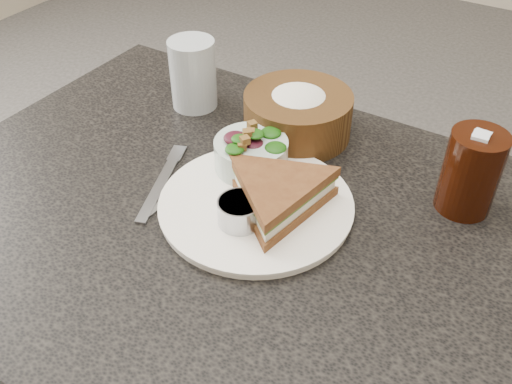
{
  "coord_description": "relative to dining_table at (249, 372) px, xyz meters",
  "views": [
    {
      "loc": [
        0.32,
        -0.49,
        1.29
      ],
      "look_at": [
        -0.0,
        0.03,
        0.78
      ],
      "focal_mm": 40.0,
      "sensor_mm": 36.0,
      "label": 1
    }
  ],
  "objects": [
    {
      "name": "cola_glass",
      "position": [
        0.25,
        0.19,
        0.44
      ],
      "size": [
        0.08,
        0.08,
        0.13
      ],
      "primitive_type": null,
      "rotation": [
        0.0,
        0.0,
        0.09
      ],
      "color": "black",
      "rests_on": "dining_table"
    },
    {
      "name": "sandwich",
      "position": [
        0.03,
        0.03,
        0.41
      ],
      "size": [
        0.26,
        0.26,
        0.05
      ],
      "primitive_type": null,
      "rotation": [
        0.0,
        0.0,
        -0.7
      ],
      "color": "brown",
      "rests_on": "dinner_plate"
    },
    {
      "name": "fork",
      "position": [
        -0.15,
        -0.01,
        0.38
      ],
      "size": [
        0.07,
        0.16,
        0.0
      ],
      "primitive_type": "cube",
      "rotation": [
        0.0,
        0.0,
        0.35
      ],
      "color": "#909299",
      "rests_on": "dining_table"
    },
    {
      "name": "dining_table",
      "position": [
        0.0,
        0.0,
        0.0
      ],
      "size": [
        1.0,
        0.7,
        0.75
      ],
      "primitive_type": "cube",
      "color": "black",
      "rests_on": "floor"
    },
    {
      "name": "dressing_ramekin",
      "position": [
        0.0,
        -0.02,
        0.4
      ],
      "size": [
        0.06,
        0.06,
        0.04
      ],
      "primitive_type": "cylinder",
      "rotation": [
        0.0,
        0.0,
        -0.05
      ],
      "color": "#A5A9AE",
      "rests_on": "dinner_plate"
    },
    {
      "name": "salad_bowl",
      "position": [
        -0.05,
        0.09,
        0.42
      ],
      "size": [
        0.14,
        0.14,
        0.06
      ],
      "primitive_type": null,
      "rotation": [
        0.0,
        0.0,
        0.29
      ],
      "color": "#AFC5BA",
      "rests_on": "dinner_plate"
    },
    {
      "name": "orange_wedge",
      "position": [
        0.04,
        0.09,
        0.4
      ],
      "size": [
        0.1,
        0.1,
        0.03
      ],
      "primitive_type": "cone",
      "rotation": [
        0.0,
        0.0,
        0.59
      ],
      "color": "#FF600B",
      "rests_on": "dinner_plate"
    },
    {
      "name": "dinner_plate",
      "position": [
        -0.0,
        0.03,
        0.38
      ],
      "size": [
        0.27,
        0.27,
        0.01
      ],
      "primitive_type": "cylinder",
      "color": "white",
      "rests_on": "dining_table"
    },
    {
      "name": "bread_basket",
      "position": [
        -0.04,
        0.23,
        0.43
      ],
      "size": [
        0.19,
        0.19,
        0.1
      ],
      "primitive_type": null,
      "rotation": [
        0.0,
        0.0,
        0.05
      ],
      "color": "#4C3215",
      "rests_on": "dining_table"
    },
    {
      "name": "water_glass",
      "position": [
        -0.25,
        0.21,
        0.44
      ],
      "size": [
        0.1,
        0.1,
        0.12
      ],
      "primitive_type": "cylinder",
      "rotation": [
        0.0,
        0.0,
        -0.35
      ],
      "color": "#ACB5BB",
      "rests_on": "dining_table"
    },
    {
      "name": "knife",
      "position": [
        -0.12,
        0.01,
        0.38
      ],
      "size": [
        0.02,
        0.18,
        0.0
      ],
      "primitive_type": "cube",
      "rotation": [
        0.0,
        0.0,
        -0.07
      ],
      "color": "gray",
      "rests_on": "dining_table"
    }
  ]
}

